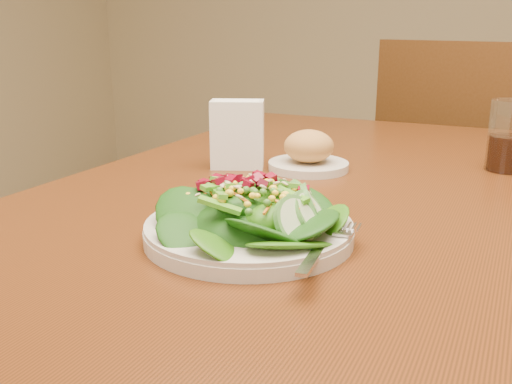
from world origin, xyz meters
TOP-DOWN VIEW (x-y plane):
  - dining_table at (0.00, 0.00)m, footprint 0.90×1.40m
  - chair_far at (0.08, 0.99)m, footprint 0.57×0.57m
  - salad_plate at (-0.03, -0.25)m, footprint 0.26×0.25m
  - bread_plate at (-0.09, 0.11)m, footprint 0.14×0.14m
  - drinking_glass at (0.23, 0.25)m, footprint 0.07×0.07m
  - napkin_holder at (-0.22, 0.07)m, footprint 0.11×0.08m

SIDE VIEW (x-z plane):
  - chair_far at x=0.08m, z-range 0.03..0.99m
  - dining_table at x=0.00m, z-range 0.27..1.02m
  - salad_plate at x=-0.03m, z-range 0.74..0.81m
  - bread_plate at x=-0.09m, z-range 0.74..0.82m
  - drinking_glass at x=0.23m, z-range 0.74..0.87m
  - napkin_holder at x=-0.22m, z-range 0.75..0.88m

